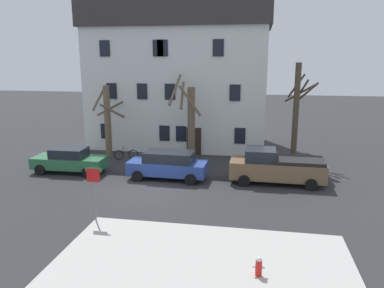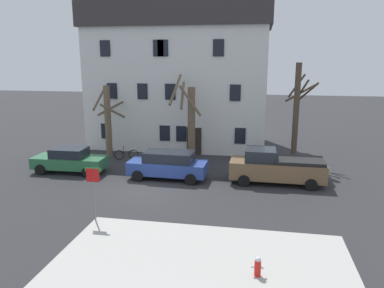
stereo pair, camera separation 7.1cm
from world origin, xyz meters
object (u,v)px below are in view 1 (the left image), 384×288
at_px(bicycle_leaning, 126,155).
at_px(tree_bare_far, 296,112).
at_px(tree_bare_near, 108,120).
at_px(tree_bare_mid, 190,120).
at_px(car_green_sedan, 70,160).
at_px(street_sign_pole, 94,185).
at_px(fire_hydrant, 259,266).
at_px(building_main, 179,76).
at_px(pickup_truck_brown, 276,167).
at_px(car_blue_wagon, 168,165).

bearing_deg(bicycle_leaning, tree_bare_far, 4.80).
xyz_separation_m(tree_bare_near, tree_bare_mid, (6.24, -0.12, 0.16)).
bearing_deg(tree_bare_near, car_green_sedan, -102.19).
bearing_deg(street_sign_pole, fire_hydrant, -23.43).
xyz_separation_m(building_main, fire_hydrant, (6.80, -19.42, -5.37)).
xyz_separation_m(fire_hydrant, street_sign_pole, (-7.19, 3.12, 1.35)).
relative_size(tree_bare_far, street_sign_pole, 2.69).
distance_m(pickup_truck_brown, fire_hydrant, 10.37).
relative_size(tree_bare_near, tree_bare_far, 0.76).
xyz_separation_m(building_main, street_sign_pole, (-0.39, -16.30, -4.01)).
xyz_separation_m(tree_bare_near, fire_hydrant, (11.20, -14.45, -2.34)).
distance_m(building_main, bicycle_leaning, 8.35).
bearing_deg(fire_hydrant, pickup_truck_brown, 84.61).
height_order(car_green_sedan, car_blue_wagon, car_blue_wagon).
xyz_separation_m(car_green_sedan, pickup_truck_brown, (13.10, 0.16, 0.18)).
bearing_deg(street_sign_pole, car_blue_wagon, 76.28).
xyz_separation_m(tree_bare_far, car_green_sedan, (-14.51, -4.64, -2.88)).
height_order(pickup_truck_brown, fire_hydrant, pickup_truck_brown).
bearing_deg(street_sign_pole, tree_bare_far, 50.63).
bearing_deg(car_blue_wagon, car_green_sedan, 178.37).
bearing_deg(tree_bare_near, tree_bare_mid, -1.11).
bearing_deg(street_sign_pole, tree_bare_near, 109.48).
relative_size(tree_bare_mid, street_sign_pole, 2.36).
bearing_deg(street_sign_pole, bicycle_leaning, 102.81).
height_order(tree_bare_far, car_green_sedan, tree_bare_far).
bearing_deg(car_blue_wagon, tree_bare_mid, 82.59).
height_order(tree_bare_mid, tree_bare_far, tree_bare_far).
height_order(fire_hydrant, bicycle_leaning, bicycle_leaning).
distance_m(tree_bare_far, car_blue_wagon, 9.68).
xyz_separation_m(building_main, bicycle_leaning, (-2.82, -5.64, -5.48)).
distance_m(car_green_sedan, car_blue_wagon, 6.61).
relative_size(tree_bare_mid, bicycle_leaning, 3.63).
distance_m(pickup_truck_brown, street_sign_pole, 10.91).
relative_size(tree_bare_mid, tree_bare_far, 0.88).
height_order(tree_bare_near, pickup_truck_brown, tree_bare_near).
relative_size(building_main, pickup_truck_brown, 2.67).
xyz_separation_m(fire_hydrant, bicycle_leaning, (-9.62, 13.78, -0.11)).
height_order(tree_bare_near, car_blue_wagon, tree_bare_near).
relative_size(building_main, street_sign_pole, 5.68).
height_order(tree_bare_near, fire_hydrant, tree_bare_near).
distance_m(building_main, fire_hydrant, 21.27).
bearing_deg(tree_bare_mid, tree_bare_near, 178.89).
bearing_deg(pickup_truck_brown, building_main, 130.47).
bearing_deg(fire_hydrant, car_green_sedan, 140.09).
distance_m(car_green_sedan, bicycle_leaning, 4.44).
bearing_deg(tree_bare_far, fire_hydrant, -99.16).
bearing_deg(building_main, tree_bare_far, -26.76).
bearing_deg(pickup_truck_brown, bicycle_leaning, 161.85).
distance_m(building_main, car_blue_wagon, 10.75).
distance_m(car_blue_wagon, fire_hydrant, 11.39).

